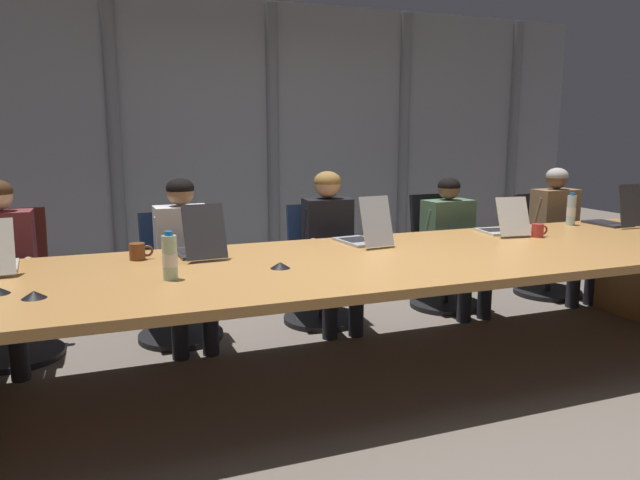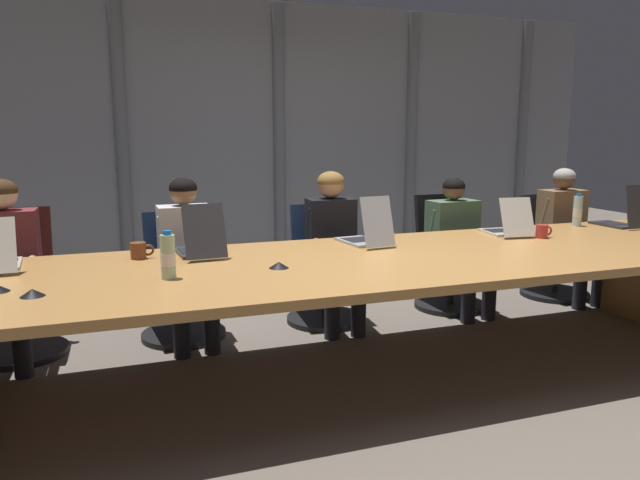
{
  "view_description": "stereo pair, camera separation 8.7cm",
  "coord_description": "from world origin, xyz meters",
  "px_view_note": "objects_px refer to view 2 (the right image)",
  "views": [
    {
      "loc": [
        -1.66,
        -3.13,
        1.47
      ],
      "look_at": [
        -0.4,
        0.14,
        0.83
      ],
      "focal_mm": 33.58,
      "sensor_mm": 36.0,
      "label": 1
    },
    {
      "loc": [
        -1.58,
        -3.16,
        1.47
      ],
      "look_at": [
        -0.4,
        0.14,
        0.83
      ],
      "focal_mm": 33.58,
      "sensor_mm": 36.0,
      "label": 2
    }
  ],
  "objects_px": {
    "laptop_center": "(366,235)",
    "person_right_mid": "(458,237)",
    "laptop_left_mid": "(200,245)",
    "office_chair_right_end": "(552,258)",
    "coffee_mug_near": "(139,251)",
    "person_left_end": "(5,261)",
    "person_right_end": "(568,227)",
    "office_chair_left_mid": "(181,291)",
    "conference_mic_middle": "(279,265)",
    "office_chair_right_mid": "(448,266)",
    "water_bottle_primary": "(578,211)",
    "person_left_mid": "(187,252)",
    "laptop_right_end": "(622,219)",
    "office_chair_left_end": "(18,302)",
    "coffee_mug_far": "(542,231)",
    "office_chair_center": "(323,278)",
    "water_bottle_secondary": "(168,257)",
    "conference_mic_right_side": "(32,293)",
    "laptop_right_mid": "(506,227)",
    "person_center": "(334,240)"
  },
  "relations": [
    {
      "from": "laptop_center",
      "to": "person_right_mid",
      "type": "height_order",
      "value": "person_right_mid"
    },
    {
      "from": "laptop_left_mid",
      "to": "office_chair_right_end",
      "type": "bearing_deg",
      "value": -81.68
    },
    {
      "from": "coffee_mug_near",
      "to": "person_left_end",
      "type": "bearing_deg",
      "value": 145.99
    },
    {
      "from": "person_right_end",
      "to": "office_chair_left_mid",
      "type": "bearing_deg",
      "value": -93.4
    },
    {
      "from": "coffee_mug_near",
      "to": "conference_mic_middle",
      "type": "height_order",
      "value": "coffee_mug_near"
    },
    {
      "from": "office_chair_right_end",
      "to": "coffee_mug_near",
      "type": "relative_size",
      "value": 6.64
    },
    {
      "from": "office_chair_right_mid",
      "to": "water_bottle_primary",
      "type": "relative_size",
      "value": 3.63
    },
    {
      "from": "person_left_mid",
      "to": "person_left_end",
      "type": "bearing_deg",
      "value": -91.47
    },
    {
      "from": "person_left_end",
      "to": "conference_mic_middle",
      "type": "xyz_separation_m",
      "value": [
        1.5,
        -1.04,
        0.08
      ]
    },
    {
      "from": "laptop_right_end",
      "to": "office_chair_left_end",
      "type": "relative_size",
      "value": 0.42
    },
    {
      "from": "person_right_end",
      "to": "coffee_mug_far",
      "type": "bearing_deg",
      "value": -51.11
    },
    {
      "from": "office_chair_center",
      "to": "water_bottle_secondary",
      "type": "height_order",
      "value": "water_bottle_secondary"
    },
    {
      "from": "person_left_end",
      "to": "conference_mic_middle",
      "type": "bearing_deg",
      "value": 56.44
    },
    {
      "from": "office_chair_center",
      "to": "conference_mic_right_side",
      "type": "distance_m",
      "value": 2.38
    },
    {
      "from": "person_left_end",
      "to": "person_right_end",
      "type": "bearing_deg",
      "value": 91.3
    },
    {
      "from": "laptop_right_end",
      "to": "office_chair_right_mid",
      "type": "bearing_deg",
      "value": 56.95
    },
    {
      "from": "office_chair_right_end",
      "to": "water_bottle_primary",
      "type": "xyz_separation_m",
      "value": [
        -0.27,
        -0.56,
        0.51
      ]
    },
    {
      "from": "laptop_left_mid",
      "to": "person_right_end",
      "type": "distance_m",
      "value": 3.32
    },
    {
      "from": "conference_mic_middle",
      "to": "office_chair_center",
      "type": "bearing_deg",
      "value": 59.89
    },
    {
      "from": "person_left_end",
      "to": "person_left_mid",
      "type": "relative_size",
      "value": 1.02
    },
    {
      "from": "office_chair_right_end",
      "to": "person_right_end",
      "type": "relative_size",
      "value": 0.79
    },
    {
      "from": "office_chair_left_mid",
      "to": "water_bottle_primary",
      "type": "height_order",
      "value": "water_bottle_primary"
    },
    {
      "from": "laptop_right_mid",
      "to": "person_left_mid",
      "type": "relative_size",
      "value": 0.37
    },
    {
      "from": "laptop_center",
      "to": "water_bottle_primary",
      "type": "xyz_separation_m",
      "value": [
        1.9,
        0.16,
        0.06
      ]
    },
    {
      "from": "person_right_mid",
      "to": "laptop_right_end",
      "type": "bearing_deg",
      "value": 59.51
    },
    {
      "from": "person_left_end",
      "to": "office_chair_left_mid",
      "type": "bearing_deg",
      "value": 99.21
    },
    {
      "from": "person_left_mid",
      "to": "person_center",
      "type": "distance_m",
      "value": 1.09
    },
    {
      "from": "office_chair_right_mid",
      "to": "person_right_mid",
      "type": "height_order",
      "value": "person_right_mid"
    },
    {
      "from": "water_bottle_primary",
      "to": "conference_mic_right_side",
      "type": "relative_size",
      "value": 2.36
    },
    {
      "from": "office_chair_left_mid",
      "to": "office_chair_right_mid",
      "type": "height_order",
      "value": "office_chair_right_mid"
    },
    {
      "from": "laptop_right_end",
      "to": "office_chair_left_end",
      "type": "bearing_deg",
      "value": 80.66
    },
    {
      "from": "laptop_right_mid",
      "to": "office_chair_right_end",
      "type": "xyz_separation_m",
      "value": [
        1.05,
        0.71,
        -0.45
      ]
    },
    {
      "from": "person_left_end",
      "to": "water_bottle_secondary",
      "type": "bearing_deg",
      "value": 41.07
    },
    {
      "from": "office_chair_right_end",
      "to": "person_center",
      "type": "xyz_separation_m",
      "value": [
        -2.18,
        -0.15,
        0.33
      ]
    },
    {
      "from": "person_left_mid",
      "to": "coffee_mug_near",
      "type": "height_order",
      "value": "person_left_mid"
    },
    {
      "from": "person_right_end",
      "to": "laptop_center",
      "type": "bearing_deg",
      "value": -76.24
    },
    {
      "from": "office_chair_center",
      "to": "water_bottle_primary",
      "type": "distance_m",
      "value": 2.08
    },
    {
      "from": "person_center",
      "to": "conference_mic_right_side",
      "type": "relative_size",
      "value": 10.67
    },
    {
      "from": "coffee_mug_far",
      "to": "office_chair_right_end",
      "type": "bearing_deg",
      "value": 45.28
    },
    {
      "from": "person_left_mid",
      "to": "office_chair_left_end",
      "type": "bearing_deg",
      "value": -99.57
    },
    {
      "from": "laptop_right_end",
      "to": "coffee_mug_near",
      "type": "bearing_deg",
      "value": 89.5
    },
    {
      "from": "office_chair_right_end",
      "to": "laptop_left_mid",
      "type": "bearing_deg",
      "value": -86.22
    },
    {
      "from": "conference_mic_middle",
      "to": "office_chair_right_end",
      "type": "bearing_deg",
      "value": 22.41
    },
    {
      "from": "person_right_mid",
      "to": "office_chair_right_mid",
      "type": "bearing_deg",
      "value": 171.49
    },
    {
      "from": "office_chair_left_mid",
      "to": "coffee_mug_near",
      "type": "xyz_separation_m",
      "value": [
        -0.3,
        -0.68,
        0.44
      ]
    },
    {
      "from": "person_right_mid",
      "to": "person_right_end",
      "type": "xyz_separation_m",
      "value": [
        1.11,
        0.0,
        0.03
      ]
    },
    {
      "from": "office_chair_left_mid",
      "to": "conference_mic_middle",
      "type": "xyz_separation_m",
      "value": [
        0.4,
        -1.19,
        0.41
      ]
    },
    {
      "from": "office_chair_right_mid",
      "to": "laptop_left_mid",
      "type": "bearing_deg",
      "value": -73.3
    },
    {
      "from": "office_chair_left_end",
      "to": "person_left_mid",
      "type": "bearing_deg",
      "value": 83.85
    },
    {
      "from": "water_bottle_primary",
      "to": "water_bottle_secondary",
      "type": "relative_size",
      "value": 1.04
    }
  ]
}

